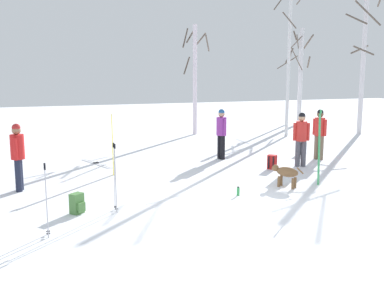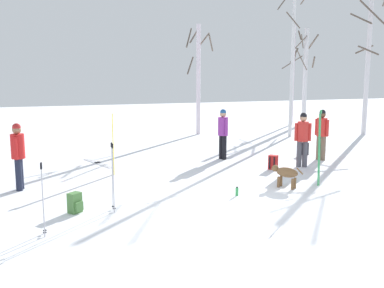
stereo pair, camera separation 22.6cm
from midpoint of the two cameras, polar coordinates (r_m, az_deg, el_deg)
name	(u,v)px [view 2 (the right image)]	position (r m, az deg, el deg)	size (l,w,h in m)	color
ground_plane	(225,204)	(10.46, 4.86, -7.57)	(60.00, 60.00, 0.00)	white
person_0	(18,152)	(12.19, -20.58, -0.96)	(0.34, 0.51, 1.72)	#1E2338
person_1	(303,136)	(14.58, 14.21, 0.97)	(0.49, 0.34, 1.72)	#4C4C56
person_2	(223,131)	(15.41, 4.34, 1.68)	(0.34, 0.51, 1.72)	black
person_3	(322,131)	(15.87, 16.42, 1.55)	(0.34, 0.48, 1.72)	#72604C
dog	(285,173)	(12.02, 12.22, -3.60)	(0.56, 0.76, 0.57)	brown
ski_pair_planted_0	(319,149)	(12.30, 16.26, -0.55)	(0.21, 0.17, 2.01)	green
ski_pair_planted_1	(113,145)	(13.21, -9.42, -0.11)	(0.07, 0.25, 1.79)	yellow
ski_pair_lying_0	(98,163)	(15.08, -11.32, -2.39)	(0.81, 1.74, 0.05)	white
ski_poles_0	(43,197)	(8.75, -17.58, -6.39)	(0.07, 0.22, 1.37)	#B2B2BC
ski_poles_1	(113,175)	(9.89, -9.31, -3.88)	(0.07, 0.26, 1.49)	#B2B2BC
backpack_0	(273,162)	(14.16, 10.65, -2.29)	(0.35, 0.34, 0.44)	red
backpack_1	(304,149)	(16.77, 14.34, -0.60)	(0.34, 0.33, 0.44)	black
backpack_2	(75,203)	(10.06, -13.90, -7.23)	(0.34, 0.35, 0.44)	#4C7F3F
water_bottle_0	(237,191)	(11.14, 6.27, -5.97)	(0.08, 0.08, 0.23)	green
birch_tree_0	(198,76)	(21.24, 1.11, 8.55)	(1.48, 1.47, 5.08)	silver
birch_tree_1	(293,57)	(20.95, 12.87, 10.63)	(1.35, 1.34, 6.82)	silver
birch_tree_2	(293,73)	(25.51, 12.92, 8.67)	(1.06, 1.45, 5.37)	silver
birch_tree_3	(305,74)	(25.98, 14.26, 8.57)	(1.58, 1.57, 5.25)	silver
birch_tree_4	(368,58)	(22.68, 21.59, 10.01)	(1.74, 1.45, 6.87)	silver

